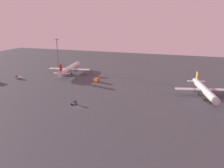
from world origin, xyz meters
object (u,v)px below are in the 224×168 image
object	(u,v)px
airplane_near_gate	(69,69)
apron_light_east	(57,51)
catering_truck	(96,80)
maintenance_van	(18,77)
pushback_tug	(75,103)
airplane_far_stand	(204,89)

from	to	relation	value
airplane_near_gate	apron_light_east	xyz separation A→B (m)	(-24.53, 21.94, 11.18)
airplane_near_gate	catering_truck	bearing A→B (deg)	-36.01
catering_truck	maintenance_van	world-z (taller)	catering_truck
catering_truck	apron_light_east	bearing A→B (deg)	90.27
catering_truck	maintenance_van	bearing A→B (deg)	135.19
maintenance_van	pushback_tug	xyz separation A→B (m)	(69.55, -37.35, -0.11)
airplane_far_stand	apron_light_east	bearing A→B (deg)	-34.24
catering_truck	pushback_tug	bearing A→B (deg)	-137.31
airplane_near_gate	pushback_tug	size ratio (longest dim) A/B	13.03
airplane_near_gate	catering_truck	distance (m)	35.95
airplane_far_stand	maintenance_van	world-z (taller)	airplane_far_stand
pushback_tug	catering_truck	bearing A→B (deg)	127.27
pushback_tug	airplane_near_gate	bearing A→B (deg)	149.78
maintenance_van	apron_light_east	distance (m)	52.55
pushback_tug	apron_light_east	xyz separation A→B (m)	(-63.54, 87.50, 14.62)
catering_truck	pushback_tug	size ratio (longest dim) A/B	1.68
maintenance_van	apron_light_east	size ratio (longest dim) A/B	0.16
maintenance_van	pushback_tug	distance (m)	78.95
airplane_near_gate	catering_truck	xyz separation A→B (m)	(31.87, -16.36, -2.93)
airplane_far_stand	maintenance_van	size ratio (longest dim) A/B	9.74
airplane_far_stand	airplane_near_gate	size ratio (longest dim) A/B	0.94
catering_truck	pushback_tug	distance (m)	49.71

